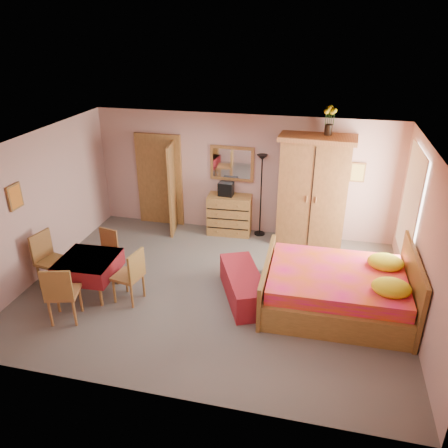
% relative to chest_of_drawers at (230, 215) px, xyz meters
% --- Properties ---
extents(floor, '(6.50, 6.50, 0.00)m').
position_rel_chest_of_drawers_xyz_m(floor, '(0.24, -2.26, -0.44)').
color(floor, '#66605A').
rests_on(floor, ground).
extents(ceiling, '(6.50, 6.50, 0.00)m').
position_rel_chest_of_drawers_xyz_m(ceiling, '(0.24, -2.26, 2.16)').
color(ceiling, brown).
rests_on(ceiling, wall_back).
extents(wall_back, '(6.50, 0.10, 2.60)m').
position_rel_chest_of_drawers_xyz_m(wall_back, '(0.24, 0.24, 0.86)').
color(wall_back, tan).
rests_on(wall_back, floor).
extents(wall_front, '(6.50, 0.10, 2.60)m').
position_rel_chest_of_drawers_xyz_m(wall_front, '(0.24, -4.76, 0.86)').
color(wall_front, tan).
rests_on(wall_front, floor).
extents(wall_left, '(0.10, 5.00, 2.60)m').
position_rel_chest_of_drawers_xyz_m(wall_left, '(-3.01, -2.26, 0.86)').
color(wall_left, tan).
rests_on(wall_left, floor).
extents(wall_right, '(0.10, 5.00, 2.60)m').
position_rel_chest_of_drawers_xyz_m(wall_right, '(3.49, -2.26, 0.86)').
color(wall_right, tan).
rests_on(wall_right, floor).
extents(doorway, '(1.06, 0.12, 2.15)m').
position_rel_chest_of_drawers_xyz_m(doorway, '(-1.66, 0.21, 0.58)').
color(doorway, '#9E6B35').
rests_on(doorway, floor).
extents(window, '(0.08, 1.40, 1.95)m').
position_rel_chest_of_drawers_xyz_m(window, '(3.45, -1.06, 1.01)').
color(window, white).
rests_on(window, wall_right).
extents(picture_left, '(0.04, 0.32, 0.42)m').
position_rel_chest_of_drawers_xyz_m(picture_left, '(-2.98, -2.86, 1.26)').
color(picture_left, orange).
rests_on(picture_left, wall_left).
extents(picture_back, '(0.30, 0.04, 0.40)m').
position_rel_chest_of_drawers_xyz_m(picture_back, '(2.59, 0.21, 1.11)').
color(picture_back, '#D8BF59').
rests_on(picture_back, wall_back).
extents(chest_of_drawers, '(0.96, 0.52, 0.89)m').
position_rel_chest_of_drawers_xyz_m(chest_of_drawers, '(0.00, 0.00, 0.00)').
color(chest_of_drawers, '#9F6F36').
rests_on(chest_of_drawers, floor).
extents(wall_mirror, '(0.96, 0.08, 0.75)m').
position_rel_chest_of_drawers_xyz_m(wall_mirror, '(0.00, 0.21, 1.11)').
color(wall_mirror, white).
rests_on(wall_mirror, wall_back).
extents(stereo, '(0.33, 0.25, 0.29)m').
position_rel_chest_of_drawers_xyz_m(stereo, '(-0.08, 0.01, 0.59)').
color(stereo, black).
rests_on(stereo, chest_of_drawers).
extents(floor_lamp, '(0.25, 0.25, 1.82)m').
position_rel_chest_of_drawers_xyz_m(floor_lamp, '(0.66, 0.09, 0.46)').
color(floor_lamp, black).
rests_on(floor_lamp, floor).
extents(wardrobe, '(1.52, 0.85, 2.32)m').
position_rel_chest_of_drawers_xyz_m(wardrobe, '(1.76, -0.07, 0.71)').
color(wardrobe, '#956032').
rests_on(wardrobe, floor).
extents(sunflower_vase, '(0.23, 0.23, 0.56)m').
position_rel_chest_of_drawers_xyz_m(sunflower_vase, '(1.93, 0.02, 2.15)').
color(sunflower_vase, yellow).
rests_on(sunflower_vase, wardrobe).
extents(bed, '(2.39, 1.90, 1.09)m').
position_rel_chest_of_drawers_xyz_m(bed, '(2.29, -2.32, 0.10)').
color(bed, '#E7166B').
rests_on(bed, floor).
extents(bench, '(1.08, 1.55, 0.49)m').
position_rel_chest_of_drawers_xyz_m(bench, '(0.77, -2.40, -0.20)').
color(bench, maroon).
rests_on(bench, floor).
extents(dining_table, '(0.97, 0.97, 0.68)m').
position_rel_chest_of_drawers_xyz_m(dining_table, '(-1.83, -2.84, -0.11)').
color(dining_table, maroon).
rests_on(dining_table, floor).
extents(chair_south, '(0.56, 0.56, 1.00)m').
position_rel_chest_of_drawers_xyz_m(chair_south, '(-1.84, -3.61, 0.05)').
color(chair_south, '#A96E39').
rests_on(chair_south, floor).
extents(chair_north, '(0.46, 0.46, 0.86)m').
position_rel_chest_of_drawers_xyz_m(chair_north, '(-1.87, -2.22, -0.02)').
color(chair_north, olive).
rests_on(chair_north, floor).
extents(chair_west, '(0.54, 0.54, 1.01)m').
position_rel_chest_of_drawers_xyz_m(chair_west, '(-2.56, -2.79, 0.06)').
color(chair_west, olive).
rests_on(chair_west, floor).
extents(chair_east, '(0.50, 0.50, 0.95)m').
position_rel_chest_of_drawers_xyz_m(chair_east, '(-1.09, -2.89, 0.03)').
color(chair_east, '#A46F37').
rests_on(chair_east, floor).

